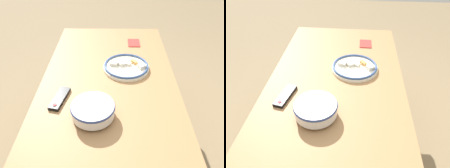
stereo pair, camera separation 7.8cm
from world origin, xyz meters
The scene contains 6 objects.
ground_plane centered at (0.00, 0.00, 0.00)m, with size 8.00×8.00×0.00m, color #7F6B4C.
dining_table centered at (0.00, 0.00, 0.66)m, with size 1.50×0.85×0.74m.
noodle_bowl centered at (-0.34, 0.07, 0.79)m, with size 0.23×0.23×0.08m.
food_plate centered at (0.11, -0.11, 0.76)m, with size 0.31×0.31×0.05m.
tv_remote centered at (-0.21, 0.27, 0.75)m, with size 0.19×0.10×0.02m.
folded_napkin centered at (0.48, -0.19, 0.74)m, with size 0.13×0.09×0.01m.
Camera 1 is at (-1.12, -0.04, 1.57)m, focal length 35.00 mm.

